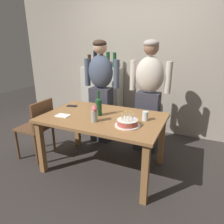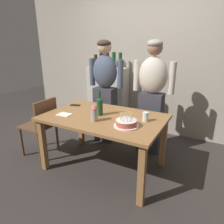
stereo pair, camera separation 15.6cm
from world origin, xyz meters
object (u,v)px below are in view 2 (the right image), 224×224
cell_phone (75,105)px  person_man_bearded (105,91)px  dining_chair (42,123)px  wine_bottle (100,106)px  napkin_stack (64,114)px  birthday_cake (126,123)px  water_glass_near (145,117)px  flower_vase (94,113)px  person_woman_cardigan (152,96)px

cell_phone → person_man_bearded: size_ratio=0.09×
cell_phone → dining_chair: size_ratio=0.17×
wine_bottle → cell_phone: 0.58m
person_man_bearded → cell_phone: bearing=70.4°
cell_phone → napkin_stack: (0.13, -0.39, 0.00)m
napkin_stack → dining_chair: dining_chair is taller
birthday_cake → cell_phone: size_ratio=1.94×
napkin_stack → dining_chair: size_ratio=0.20×
water_glass_near → flower_vase: (-0.53, -0.28, 0.04)m
dining_chair → birthday_cake: bearing=89.4°
birthday_cake → person_man_bearded: bearing=131.3°
napkin_stack → cell_phone: bearing=108.9°
water_glass_near → cell_phone: (-1.12, 0.11, -0.05)m
person_man_bearded → dining_chair: (-0.54, -0.89, -0.36)m
napkin_stack → flower_vase: size_ratio=0.87×
birthday_cake → napkin_stack: bearing=-177.7°
birthday_cake → napkin_stack: size_ratio=1.61×
napkin_stack → person_woman_cardigan: (0.85, 0.94, 0.13)m
wine_bottle → water_glass_near: bearing=6.8°
birthday_cake → cell_phone: bearing=160.1°
wine_bottle → person_man_bearded: person_man_bearded is taller
wine_bottle → person_woman_cardigan: size_ratio=0.19×
water_glass_near → person_woman_cardigan: bearing=102.0°
cell_phone → dining_chair: dining_chair is taller
birthday_cake → cell_phone: (-0.99, 0.36, -0.03)m
birthday_cake → person_woman_cardigan: (-0.01, 0.90, 0.10)m
cell_phone → person_woman_cardigan: person_woman_cardigan is taller
birthday_cake → dining_chair: (-1.33, 0.01, -0.26)m
wine_bottle → dining_chair: wine_bottle is taller
napkin_stack → wine_bottle: bearing=27.3°
water_glass_near → flower_vase: size_ratio=0.55×
flower_vase → wine_bottle: bearing=104.6°
water_glass_near → person_woman_cardigan: person_woman_cardigan is taller
person_man_bearded → napkin_stack: bearing=86.3°
flower_vase → water_glass_near: bearing=27.7°
dining_chair → water_glass_near: bearing=99.0°
water_glass_near → wine_bottle: (-0.59, -0.07, 0.07)m
flower_vase → person_man_bearded: size_ratio=0.12×
cell_phone → birthday_cake: bearing=-34.3°
napkin_stack → dining_chair: (-0.48, 0.05, -0.23)m
wine_bottle → person_man_bearded: size_ratio=0.19×
water_glass_near → person_man_bearded: 1.14m
water_glass_near → birthday_cake: bearing=-118.5°
cell_phone → wine_bottle: bearing=-33.1°
water_glass_near → wine_bottle: size_ratio=0.34×
cell_phone → person_woman_cardigan: bearing=14.6°
person_man_bearded → person_woman_cardigan: same height
cell_phone → napkin_stack: size_ratio=0.83×
napkin_stack → flower_vase: bearing=0.0°
wine_bottle → person_man_bearded: 0.81m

